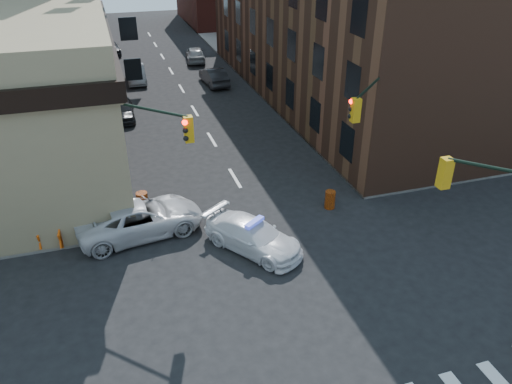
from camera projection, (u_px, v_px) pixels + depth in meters
ground at (298, 284)px, 20.80m from camera, size 140.00×140.00×0.00m
sidewalk_ne at (384, 56)px, 54.06m from camera, size 34.00×54.50×0.15m
commercial_row_ne at (350, 8)px, 39.54m from camera, size 14.00×34.00×14.00m
signal_pole_nw at (131, 156)px, 21.61m from camera, size 3.58×3.67×8.00m
signal_pole_ne at (371, 126)px, 24.67m from camera, size 3.67×3.58×8.00m
tree_ne_near at (269, 48)px, 42.74m from camera, size 3.00×3.00×4.85m
tree_ne_far at (244, 30)px, 49.41m from camera, size 3.00×3.00×4.85m
police_car at (253, 236)px, 22.64m from camera, size 4.41×5.17×1.42m
pickup at (140, 218)px, 23.72m from camera, size 6.33×3.65×1.66m
parked_car_wnear at (122, 110)px, 37.26m from camera, size 1.81×4.30×1.45m
parked_car_wfar at (136, 74)px, 45.52m from camera, size 1.67×4.62×1.51m
parked_car_wdeep at (108, 47)px, 54.71m from camera, size 2.71×5.62×1.58m
parked_car_enear at (214, 76)px, 44.80m from camera, size 1.92×4.74×1.53m
parked_car_efar at (195, 54)px, 51.89m from camera, size 2.38×4.77×1.56m
pedestrian_a at (78, 194)px, 25.46m from camera, size 0.73×0.71×1.69m
pedestrian_b at (66, 209)px, 24.18m from camera, size 1.02×0.94×1.68m
barrel_road at (330, 200)px, 25.98m from camera, size 0.72×0.72×0.97m
barrel_bank at (142, 202)px, 25.71m from camera, size 0.68×0.68×1.04m
barricade_nw_a at (89, 212)px, 24.57m from camera, size 1.43×0.91×1.00m
barricade_nw_b at (51, 238)px, 22.70m from camera, size 1.29×0.83×0.90m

